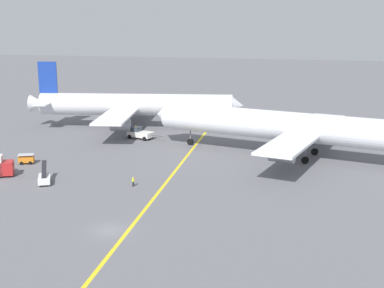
{
  "coord_description": "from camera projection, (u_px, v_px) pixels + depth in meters",
  "views": [
    {
      "loc": [
        24.13,
        -54.21,
        24.63
      ],
      "look_at": [
        2.58,
        30.06,
        4.0
      ],
      "focal_mm": 48.34,
      "sensor_mm": 36.0,
      "label": 1
    }
  ],
  "objects": [
    {
      "name": "gse_baggage_cart_trailing",
      "position": [
        26.0,
        159.0,
        91.77
      ],
      "size": [
        3.13,
        2.5,
        1.71
      ],
      "color": "orange",
      "rests_on": "ground"
    },
    {
      "name": "ground_crew_ramp_agent_by_cones",
      "position": [
        133.0,
        181.0,
        79.08
      ],
      "size": [
        0.5,
        0.36,
        1.55
      ],
      "color": "black",
      "rests_on": "ground"
    },
    {
      "name": "taxiway_stripe",
      "position": [
        149.0,
        204.0,
        71.64
      ],
      "size": [
        8.03,
        119.79,
        0.01
      ],
      "primitive_type": "cube",
      "rotation": [
        0.0,
        0.0,
        0.06
      ],
      "color": "yellow",
      "rests_on": "ground"
    },
    {
      "name": "pushback_tug",
      "position": [
        140.0,
        133.0,
        111.48
      ],
      "size": [
        8.78,
        4.27,
        2.76
      ],
      "color": "white",
      "rests_on": "ground"
    },
    {
      "name": "ground_plane",
      "position": [
        110.0,
        230.0,
        62.6
      ],
      "size": [
        600.0,
        600.0,
        0.0
      ],
      "primitive_type": "plane",
      "color": "slate"
    },
    {
      "name": "airliner_being_pushed",
      "position": [
        295.0,
        127.0,
        95.03
      ],
      "size": [
        57.76,
        39.58,
        16.13
      ],
      "color": "white",
      "rests_on": "ground"
    },
    {
      "name": "gse_belt_loader_portside",
      "position": [
        44.0,
        178.0,
        80.59
      ],
      "size": [
        3.45,
        4.93,
        3.02
      ],
      "color": "silver",
      "rests_on": "ground"
    },
    {
      "name": "airliner_at_gate_left",
      "position": [
        134.0,
        105.0,
        121.82
      ],
      "size": [
        50.74,
        43.16,
        15.54
      ],
      "color": "silver",
      "rests_on": "ground"
    }
  ]
}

